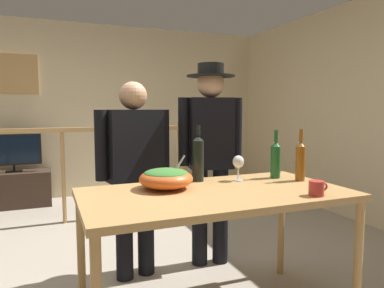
{
  "coord_description": "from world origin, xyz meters",
  "views": [
    {
      "loc": [
        -0.56,
        -2.7,
        1.31
      ],
      "look_at": [
        0.37,
        -0.39,
        1.06
      ],
      "focal_mm": 33.78,
      "sensor_mm": 36.0,
      "label": 1
    }
  ],
  "objects_px": {
    "flat_screen_tv": "(13,150)",
    "wine_bottle_amber": "(300,160)",
    "tv_console": "(15,189)",
    "framed_picture": "(18,74)",
    "wine_bottle_dark": "(198,158)",
    "person_standing_right": "(210,147)",
    "wine_glass": "(238,163)",
    "serving_table": "(216,203)",
    "person_standing_left": "(134,164)",
    "wine_bottle_green": "(276,159)",
    "stair_railing": "(82,159)",
    "salad_bowl": "(166,177)",
    "mug_red": "(317,188)"
  },
  "relations": [
    {
      "from": "framed_picture",
      "to": "wine_bottle_green",
      "type": "xyz_separation_m",
      "value": [
        1.84,
        -3.42,
        -0.83
      ]
    },
    {
      "from": "tv_console",
      "to": "flat_screen_tv",
      "type": "distance_m",
      "value": 0.53
    },
    {
      "from": "framed_picture",
      "to": "mug_red",
      "type": "relative_size",
      "value": 4.45
    },
    {
      "from": "tv_console",
      "to": "wine_bottle_green",
      "type": "height_order",
      "value": "wine_bottle_green"
    },
    {
      "from": "stair_railing",
      "to": "wine_bottle_dark",
      "type": "height_order",
      "value": "wine_bottle_dark"
    },
    {
      "from": "salad_bowl",
      "to": "serving_table",
      "type": "bearing_deg",
      "value": -34.19
    },
    {
      "from": "tv_console",
      "to": "wine_glass",
      "type": "relative_size",
      "value": 5.14
    },
    {
      "from": "wine_glass",
      "to": "flat_screen_tv",
      "type": "bearing_deg",
      "value": 117.74
    },
    {
      "from": "serving_table",
      "to": "person_standing_left",
      "type": "xyz_separation_m",
      "value": [
        -0.32,
        0.77,
        0.14
      ]
    },
    {
      "from": "stair_railing",
      "to": "wine_bottle_dark",
      "type": "relative_size",
      "value": 9.65
    },
    {
      "from": "person_standing_right",
      "to": "framed_picture",
      "type": "bearing_deg",
      "value": -51.37
    },
    {
      "from": "wine_bottle_amber",
      "to": "person_standing_right",
      "type": "bearing_deg",
      "value": 116.97
    },
    {
      "from": "wine_glass",
      "to": "wine_bottle_dark",
      "type": "height_order",
      "value": "wine_bottle_dark"
    },
    {
      "from": "serving_table",
      "to": "tv_console",
      "type": "bearing_deg",
      "value": 111.85
    },
    {
      "from": "wine_bottle_green",
      "to": "wine_bottle_amber",
      "type": "bearing_deg",
      "value": -56.5
    },
    {
      "from": "framed_picture",
      "to": "stair_railing",
      "type": "xyz_separation_m",
      "value": [
        0.69,
        -1.27,
        -1.05
      ]
    },
    {
      "from": "tv_console",
      "to": "salad_bowl",
      "type": "bearing_deg",
      "value": -71.12
    },
    {
      "from": "tv_console",
      "to": "person_standing_right",
      "type": "height_order",
      "value": "person_standing_right"
    },
    {
      "from": "stair_railing",
      "to": "tv_console",
      "type": "relative_size",
      "value": 4.11
    },
    {
      "from": "serving_table",
      "to": "wine_bottle_dark",
      "type": "relative_size",
      "value": 4.16
    },
    {
      "from": "wine_bottle_amber",
      "to": "wine_bottle_green",
      "type": "relative_size",
      "value": 1.04
    },
    {
      "from": "stair_railing",
      "to": "mug_red",
      "type": "height_order",
      "value": "stair_railing"
    },
    {
      "from": "tv_console",
      "to": "person_standing_left",
      "type": "xyz_separation_m",
      "value": [
        1.02,
        -2.58,
        0.65
      ]
    },
    {
      "from": "wine_glass",
      "to": "wine_bottle_dark",
      "type": "xyz_separation_m",
      "value": [
        -0.26,
        0.09,
        0.04
      ]
    },
    {
      "from": "flat_screen_tv",
      "to": "wine_bottle_amber",
      "type": "distance_m",
      "value": 3.83
    },
    {
      "from": "framed_picture",
      "to": "serving_table",
      "type": "distance_m",
      "value": 3.99
    },
    {
      "from": "framed_picture",
      "to": "wine_bottle_dark",
      "type": "distance_m",
      "value": 3.65
    },
    {
      "from": "framed_picture",
      "to": "wine_bottle_amber",
      "type": "distance_m",
      "value": 4.14
    },
    {
      "from": "framed_picture",
      "to": "wine_glass",
      "type": "height_order",
      "value": "framed_picture"
    },
    {
      "from": "flat_screen_tv",
      "to": "serving_table",
      "type": "relative_size",
      "value": 0.43
    },
    {
      "from": "salad_bowl",
      "to": "person_standing_right",
      "type": "xyz_separation_m",
      "value": [
        0.58,
        0.59,
        0.11
      ]
    },
    {
      "from": "framed_picture",
      "to": "mug_red",
      "type": "distance_m",
      "value": 4.42
    },
    {
      "from": "wine_bottle_green",
      "to": "person_standing_left",
      "type": "relative_size",
      "value": 0.23
    },
    {
      "from": "salad_bowl",
      "to": "wine_bottle_green",
      "type": "bearing_deg",
      "value": 2.94
    },
    {
      "from": "stair_railing",
      "to": "person_standing_left",
      "type": "height_order",
      "value": "person_standing_left"
    },
    {
      "from": "serving_table",
      "to": "salad_bowl",
      "type": "bearing_deg",
      "value": 145.81
    },
    {
      "from": "flat_screen_tv",
      "to": "person_standing_right",
      "type": "height_order",
      "value": "person_standing_right"
    },
    {
      "from": "salad_bowl",
      "to": "stair_railing",
      "type": "bearing_deg",
      "value": 97.97
    },
    {
      "from": "wine_bottle_dark",
      "to": "stair_railing",
      "type": "bearing_deg",
      "value": 105.91
    },
    {
      "from": "flat_screen_tv",
      "to": "salad_bowl",
      "type": "bearing_deg",
      "value": -70.95
    },
    {
      "from": "wine_bottle_dark",
      "to": "wine_glass",
      "type": "bearing_deg",
      "value": -18.81
    },
    {
      "from": "tv_console",
      "to": "wine_bottle_amber",
      "type": "bearing_deg",
      "value": -58.39
    },
    {
      "from": "wine_bottle_green",
      "to": "person_standing_right",
      "type": "relative_size",
      "value": 0.21
    },
    {
      "from": "salad_bowl",
      "to": "person_standing_left",
      "type": "xyz_separation_m",
      "value": [
        -0.06,
        0.59,
        0.0
      ]
    },
    {
      "from": "framed_picture",
      "to": "tv_console",
      "type": "xyz_separation_m",
      "value": [
        -0.08,
        -0.29,
        -1.55
      ]
    },
    {
      "from": "framed_picture",
      "to": "stair_railing",
      "type": "relative_size",
      "value": 0.15
    },
    {
      "from": "serving_table",
      "to": "wine_glass",
      "type": "height_order",
      "value": "wine_glass"
    },
    {
      "from": "tv_console",
      "to": "wine_bottle_amber",
      "type": "distance_m",
      "value": 3.92
    },
    {
      "from": "framed_picture",
      "to": "person_standing_right",
      "type": "height_order",
      "value": "framed_picture"
    },
    {
      "from": "wine_glass",
      "to": "person_standing_left",
      "type": "height_order",
      "value": "person_standing_left"
    }
  ]
}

